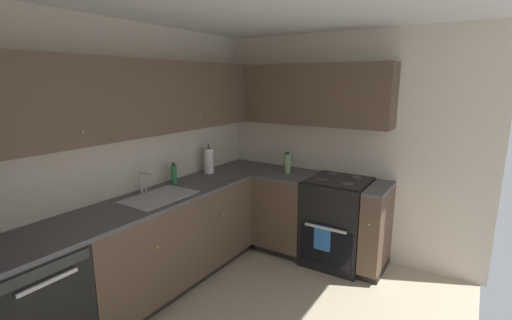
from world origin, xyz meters
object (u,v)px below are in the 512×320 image
(dishwasher, at_px, (28,312))
(soap_bottle, at_px, (174,174))
(oil_bottle, at_px, (287,163))
(oven_range, at_px, (337,221))
(paper_towel_roll, at_px, (209,161))

(dishwasher, relative_size, soap_bottle, 4.10)
(dishwasher, xyz_separation_m, oil_bottle, (2.54, -0.58, 0.59))
(oven_range, bearing_deg, oil_bottle, 91.74)
(soap_bottle, height_order, oil_bottle, oil_bottle)
(oven_range, xyz_separation_m, oil_bottle, (-0.02, 0.60, 0.56))
(oil_bottle, bearing_deg, paper_towel_roll, 122.08)
(paper_towel_roll, bearing_deg, oil_bottle, -57.92)
(dishwasher, distance_m, soap_bottle, 1.66)
(oven_range, relative_size, paper_towel_roll, 3.15)
(soap_bottle, bearing_deg, oil_bottle, -37.61)
(dishwasher, distance_m, paper_towel_roll, 2.17)
(paper_towel_roll, relative_size, oil_bottle, 1.41)
(soap_bottle, bearing_deg, oven_range, -53.57)
(dishwasher, height_order, paper_towel_roll, paper_towel_roll)
(oven_range, distance_m, oil_bottle, 0.83)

